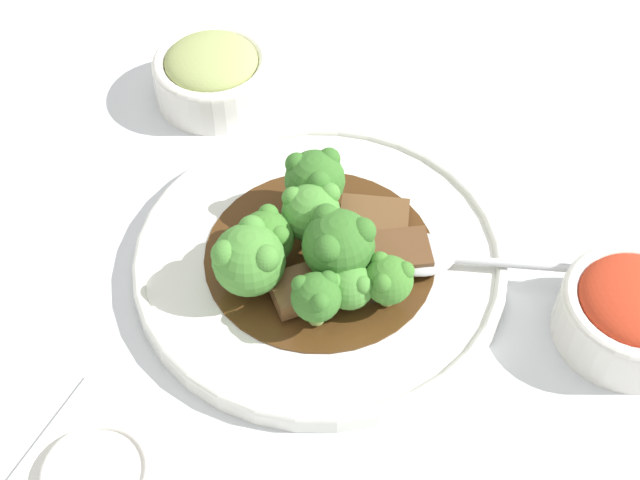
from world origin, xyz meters
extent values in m
plane|color=silver|center=(0.00, 0.00, 0.00)|extent=(4.00, 4.00, 0.00)
cylinder|color=white|center=(0.00, 0.00, 0.01)|extent=(0.30, 0.30, 0.01)
torus|color=white|center=(0.00, 0.00, 0.01)|extent=(0.30, 0.30, 0.01)
cylinder|color=#4C2D14|center=(0.00, 0.00, 0.01)|extent=(0.18, 0.18, 0.00)
cube|color=brown|center=(0.00, 0.04, 0.03)|extent=(0.06, 0.06, 0.02)
cube|color=brown|center=(-0.06, -0.01, 0.03)|extent=(0.06, 0.06, 0.02)
cube|color=brown|center=(-0.03, -0.04, 0.02)|extent=(0.06, 0.05, 0.01)
cylinder|color=#7FA84C|center=(0.02, -0.04, 0.03)|extent=(0.02, 0.02, 0.02)
sphere|color=#387028|center=(0.02, -0.04, 0.05)|extent=(0.05, 0.05, 0.05)
sphere|color=#387028|center=(0.03, -0.04, 0.07)|extent=(0.02, 0.02, 0.02)
sphere|color=#387028|center=(0.01, -0.03, 0.07)|extent=(0.02, 0.02, 0.02)
sphere|color=#387028|center=(0.01, -0.06, 0.07)|extent=(0.02, 0.02, 0.02)
cylinder|color=#8EB756|center=(-0.04, 0.04, 0.02)|extent=(0.01, 0.01, 0.01)
sphere|color=#4C8E38|center=(-0.04, 0.04, 0.04)|extent=(0.04, 0.04, 0.04)
sphere|color=#4C8E38|center=(-0.03, 0.05, 0.05)|extent=(0.01, 0.01, 0.01)
sphere|color=#4C8E38|center=(-0.05, 0.04, 0.05)|extent=(0.01, 0.01, 0.01)
sphere|color=#4C8E38|center=(-0.03, 0.03, 0.05)|extent=(0.01, 0.01, 0.01)
cylinder|color=#7FA84C|center=(-0.02, 0.02, 0.03)|extent=(0.02, 0.02, 0.02)
sphere|color=#387028|center=(-0.02, 0.02, 0.06)|extent=(0.05, 0.05, 0.05)
sphere|color=#387028|center=(-0.02, 0.04, 0.07)|extent=(0.02, 0.02, 0.02)
sphere|color=#387028|center=(-0.04, 0.01, 0.07)|extent=(0.02, 0.02, 0.02)
sphere|color=#387028|center=(-0.01, 0.01, 0.07)|extent=(0.02, 0.02, 0.02)
cylinder|color=#8EB756|center=(-0.02, 0.06, 0.03)|extent=(0.01, 0.01, 0.01)
sphere|color=#387028|center=(-0.02, 0.06, 0.05)|extent=(0.04, 0.04, 0.04)
sphere|color=#387028|center=(-0.02, 0.07, 0.06)|extent=(0.01, 0.01, 0.01)
sphere|color=#387028|center=(-0.02, 0.05, 0.06)|extent=(0.01, 0.01, 0.01)
sphere|color=#387028|center=(-0.01, 0.06, 0.06)|extent=(0.01, 0.01, 0.01)
cylinder|color=#7FA84C|center=(0.04, 0.05, 0.02)|extent=(0.02, 0.02, 0.01)
sphere|color=#4C8E38|center=(0.04, 0.05, 0.05)|extent=(0.06, 0.06, 0.06)
sphere|color=#4C8E38|center=(0.02, 0.05, 0.06)|extent=(0.02, 0.02, 0.02)
sphere|color=#4C8E38|center=(0.04, 0.03, 0.06)|extent=(0.02, 0.02, 0.02)
sphere|color=#4C8E38|center=(0.05, 0.06, 0.06)|extent=(0.02, 0.02, 0.02)
cylinder|color=#7FA84C|center=(-0.06, 0.03, 0.02)|extent=(0.01, 0.01, 0.01)
sphere|color=#427F2D|center=(-0.06, 0.03, 0.04)|extent=(0.04, 0.04, 0.04)
sphere|color=#427F2D|center=(-0.07, 0.02, 0.05)|extent=(0.01, 0.01, 0.01)
sphere|color=#427F2D|center=(-0.05, 0.02, 0.05)|extent=(0.01, 0.01, 0.01)
sphere|color=#427F2D|center=(-0.06, 0.04, 0.05)|extent=(0.01, 0.01, 0.01)
cylinder|color=#7FA84C|center=(0.01, -0.01, 0.03)|extent=(0.02, 0.02, 0.01)
sphere|color=#4C8E38|center=(0.01, -0.01, 0.05)|extent=(0.05, 0.05, 0.05)
sphere|color=#4C8E38|center=(0.00, -0.02, 0.06)|extent=(0.02, 0.02, 0.02)
sphere|color=#4C8E38|center=(0.03, -0.01, 0.06)|extent=(0.02, 0.02, 0.02)
sphere|color=#4C8E38|center=(0.00, 0.00, 0.06)|extent=(0.02, 0.02, 0.02)
cylinder|color=#7FA84C|center=(0.04, 0.02, 0.02)|extent=(0.01, 0.01, 0.01)
sphere|color=#427F2D|center=(0.04, 0.02, 0.04)|extent=(0.04, 0.04, 0.04)
sphere|color=#427F2D|center=(0.04, 0.01, 0.06)|extent=(0.02, 0.02, 0.02)
sphere|color=#427F2D|center=(0.05, 0.03, 0.06)|extent=(0.02, 0.02, 0.02)
sphere|color=#427F2D|center=(0.02, 0.02, 0.06)|extent=(0.02, 0.02, 0.02)
ellipsoid|color=silver|center=(-0.07, -0.02, 0.03)|extent=(0.07, 0.06, 0.01)
cylinder|color=silver|center=(-0.17, -0.04, 0.02)|extent=(0.14, 0.04, 0.01)
cylinder|color=white|center=(-0.24, -0.01, 0.00)|extent=(0.06, 0.06, 0.01)
cylinder|color=white|center=(-0.24, -0.01, 0.02)|extent=(0.11, 0.11, 0.04)
torus|color=white|center=(-0.24, -0.01, 0.04)|extent=(0.11, 0.11, 0.01)
ellipsoid|color=red|center=(-0.24, -0.01, 0.04)|extent=(0.08, 0.08, 0.03)
cylinder|color=white|center=(0.16, -0.17, 0.00)|extent=(0.06, 0.06, 0.01)
cylinder|color=white|center=(0.16, -0.17, 0.02)|extent=(0.11, 0.11, 0.04)
torus|color=white|center=(0.16, -0.17, 0.04)|extent=(0.11, 0.11, 0.01)
ellipsoid|color=#A3B266|center=(0.16, -0.17, 0.04)|extent=(0.09, 0.09, 0.03)
cylinder|color=white|center=(0.09, 0.22, 0.01)|extent=(0.07, 0.07, 0.01)
torus|color=white|center=(0.09, 0.22, 0.01)|extent=(0.07, 0.07, 0.01)
cube|color=silver|center=(0.08, 0.21, 0.00)|extent=(0.13, 0.11, 0.01)
camera|label=1|loc=(-0.14, 0.42, 0.56)|focal=50.00mm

